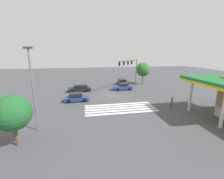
{
  "coord_description": "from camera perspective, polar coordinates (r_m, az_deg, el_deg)",
  "views": [
    {
      "loc": [
        -5.24,
        -28.27,
        8.32
      ],
      "look_at": [
        0.0,
        0.0,
        1.28
      ],
      "focal_mm": 24.0,
      "sensor_mm": 36.0,
      "label": 1
    }
  ],
  "objects": [
    {
      "name": "tree_corner_a",
      "position": [
        15.91,
        -33.67,
        -7.45
      ],
      "size": [
        3.21,
        3.21,
        4.8
      ],
      "color": "brown",
      "rests_on": "ground_plane"
    },
    {
      "name": "street_light_pole_a",
      "position": [
        17.42,
        -28.06,
        2.06
      ],
      "size": [
        0.8,
        0.36,
        8.91
      ],
      "color": "slate",
      "rests_on": "ground_plane"
    },
    {
      "name": "traffic_signal_mast",
      "position": [
        35.32,
        6.99,
        8.71
      ],
      "size": [
        6.11,
        6.11,
        6.86
      ],
      "rotation": [
        0.0,
        0.0,
        -2.36
      ],
      "color": "#47474C",
      "rests_on": "ground_plane"
    },
    {
      "name": "car_1",
      "position": [
        33.82,
        -12.17,
        0.46
      ],
      "size": [
        4.97,
        2.36,
        1.48
      ],
      "rotation": [
        0.0,
        0.0,
        3.21
      ],
      "color": "black",
      "rests_on": "ground_plane"
    },
    {
      "name": "car_0",
      "position": [
        34.64,
        4.16,
        1.03
      ],
      "size": [
        4.33,
        2.09,
        1.55
      ],
      "rotation": [
        0.0,
        0.0,
        3.14
      ],
      "color": "navy",
      "rests_on": "ground_plane"
    },
    {
      "name": "car_2",
      "position": [
        27.2,
        -13.41,
        -2.91
      ],
      "size": [
        4.25,
        2.26,
        1.47
      ],
      "rotation": [
        0.0,
        0.0,
        0.03
      ],
      "color": "navy",
      "rests_on": "ground_plane"
    },
    {
      "name": "crosswalk_markings",
      "position": [
        23.36,
        3.19,
        -7.11
      ],
      "size": [
        10.83,
        4.4,
        0.01
      ],
      "rotation": [
        0.0,
        0.0,
        1.57
      ],
      "color": "silver",
      "rests_on": "ground_plane"
    },
    {
      "name": "car_3",
      "position": [
        39.79,
        3.86,
        2.83
      ],
      "size": [
        2.42,
        5.0,
        1.68
      ],
      "rotation": [
        0.0,
        0.0,
        1.52
      ],
      "color": "brown",
      "rests_on": "ground_plane"
    },
    {
      "name": "ground_plane",
      "position": [
        29.93,
        0.0,
        -2.38
      ],
      "size": [
        120.97,
        120.97,
        0.0
      ],
      "primitive_type": "plane",
      "color": "#47474C"
    },
    {
      "name": "tree_corner_b",
      "position": [
        41.39,
        11.76,
        7.51
      ],
      "size": [
        3.7,
        3.7,
        5.88
      ],
      "color": "brown",
      "rests_on": "ground_plane"
    },
    {
      "name": "pedestrian",
      "position": [
        25.38,
        21.86,
        -4.19
      ],
      "size": [
        0.41,
        0.41,
        1.67
      ],
      "rotation": [
        0.0,
        0.0,
        2.36
      ],
      "color": "#38383D",
      "rests_on": "ground_plane"
    }
  ]
}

